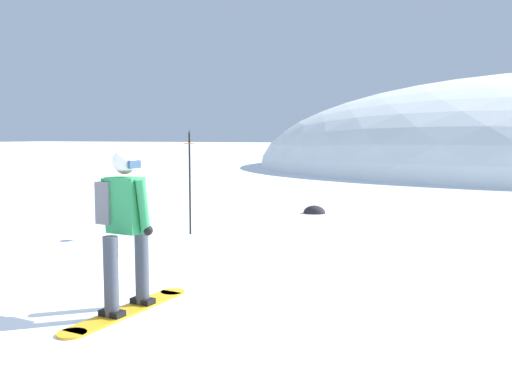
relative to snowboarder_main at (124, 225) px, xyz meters
name	(u,v)px	position (x,y,z in m)	size (l,w,h in m)	color
ground_plane	(167,306)	(0.30, 0.33, -0.92)	(300.00, 300.00, 0.00)	white
snowboarder_main	(124,225)	(0.00, 0.00, 0.00)	(0.64, 1.84, 1.71)	orange
piste_marker_near	(190,175)	(-1.74, 4.30, 0.20)	(0.20, 0.20, 1.97)	black
rock_dark	(314,213)	(-0.46, 7.98, -0.92)	(0.54, 0.46, 0.38)	#282628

